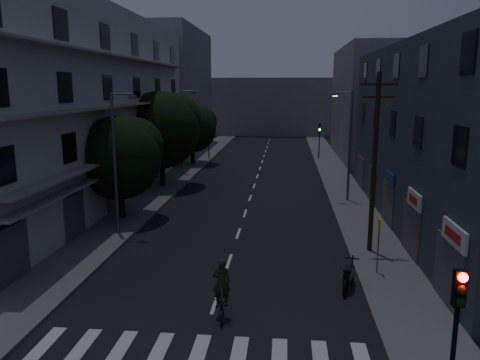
% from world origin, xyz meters
% --- Properties ---
extents(ground, '(160.00, 160.00, 0.00)m').
position_xyz_m(ground, '(0.00, 25.00, 0.00)').
color(ground, black).
rests_on(ground, ground).
extents(sidewalk_left, '(3.00, 90.00, 0.15)m').
position_xyz_m(sidewalk_left, '(-7.50, 25.00, 0.07)').
color(sidewalk_left, '#565659').
rests_on(sidewalk_left, ground).
extents(sidewalk_right, '(3.00, 90.00, 0.15)m').
position_xyz_m(sidewalk_right, '(7.50, 25.00, 0.07)').
color(sidewalk_right, '#565659').
rests_on(sidewalk_right, ground).
extents(crosswalk, '(10.90, 3.00, 0.01)m').
position_xyz_m(crosswalk, '(-0.00, -2.00, 0.00)').
color(crosswalk, beige).
rests_on(crosswalk, ground).
extents(lane_markings, '(0.15, 60.50, 0.01)m').
position_xyz_m(lane_markings, '(0.00, 31.25, 0.01)').
color(lane_markings, beige).
rests_on(lane_markings, ground).
extents(building_left, '(7.00, 36.00, 14.00)m').
position_xyz_m(building_left, '(-11.98, 18.00, 6.99)').
color(building_left, '#B8B8B2').
rests_on(building_left, ground).
extents(building_right, '(6.19, 28.00, 11.00)m').
position_xyz_m(building_right, '(11.99, 14.00, 5.50)').
color(building_right, '#2E333E').
rests_on(building_right, ground).
extents(building_far_left, '(6.00, 20.00, 16.00)m').
position_xyz_m(building_far_left, '(-12.00, 48.00, 8.00)').
color(building_far_left, slate).
rests_on(building_far_left, ground).
extents(building_far_right, '(6.00, 20.00, 13.00)m').
position_xyz_m(building_far_right, '(12.00, 42.00, 6.50)').
color(building_far_right, slate).
rests_on(building_far_right, ground).
extents(building_far_end, '(24.00, 8.00, 10.00)m').
position_xyz_m(building_far_end, '(0.00, 70.00, 5.00)').
color(building_far_end, slate).
rests_on(building_far_end, ground).
extents(tree_near, '(5.31, 5.31, 6.55)m').
position_xyz_m(tree_near, '(-7.73, 13.24, 4.25)').
color(tree_near, black).
rests_on(tree_near, sidewalk_left).
extents(tree_mid, '(6.50, 6.50, 8.00)m').
position_xyz_m(tree_mid, '(-7.72, 23.43, 5.15)').
color(tree_mid, black).
rests_on(tree_mid, sidewalk_left).
extents(tree_far, '(5.24, 5.24, 6.47)m').
position_xyz_m(tree_far, '(-7.49, 35.38, 4.20)').
color(tree_far, black).
rests_on(tree_far, sidewalk_left).
extents(traffic_signal_near, '(0.28, 0.37, 4.10)m').
position_xyz_m(traffic_signal_near, '(6.78, -4.47, 3.10)').
color(traffic_signal_near, black).
rests_on(traffic_signal_near, sidewalk_right).
extents(traffic_signal_far_right, '(0.28, 0.37, 4.10)m').
position_xyz_m(traffic_signal_far_right, '(6.58, 40.27, 3.10)').
color(traffic_signal_far_right, black).
rests_on(traffic_signal_far_right, sidewalk_right).
extents(traffic_signal_far_left, '(0.28, 0.37, 4.10)m').
position_xyz_m(traffic_signal_far_left, '(-6.30, 38.67, 3.10)').
color(traffic_signal_far_left, black).
rests_on(traffic_signal_far_left, sidewalk_left).
extents(street_lamp_left_near, '(1.51, 0.25, 8.00)m').
position_xyz_m(street_lamp_left_near, '(-6.84, 10.18, 4.60)').
color(street_lamp_left_near, '#55595D').
rests_on(street_lamp_left_near, sidewalk_left).
extents(street_lamp_right, '(1.51, 0.25, 8.00)m').
position_xyz_m(street_lamp_right, '(7.21, 19.45, 4.60)').
color(street_lamp_right, '#55595D').
rests_on(street_lamp_right, sidewalk_right).
extents(street_lamp_left_far, '(1.51, 0.25, 8.00)m').
position_xyz_m(street_lamp_left_far, '(-7.21, 29.33, 4.60)').
color(street_lamp_left_far, slate).
rests_on(street_lamp_left_far, sidewalk_left).
extents(utility_pole, '(1.80, 0.24, 9.00)m').
position_xyz_m(utility_pole, '(7.08, 8.41, 4.87)').
color(utility_pole, black).
rests_on(utility_pole, sidewalk_right).
extents(bus_stop_sign, '(0.06, 0.35, 2.52)m').
position_xyz_m(bus_stop_sign, '(6.90, 5.42, 1.89)').
color(bus_stop_sign, '#595B60').
rests_on(bus_stop_sign, sidewalk_right).
extents(motorcycle, '(0.90, 2.02, 1.34)m').
position_xyz_m(motorcycle, '(5.43, 3.78, 0.53)').
color(motorcycle, black).
rests_on(motorcycle, ground).
extents(cyclist, '(0.88, 1.89, 2.31)m').
position_xyz_m(cyclist, '(0.41, 0.83, 0.78)').
color(cyclist, black).
rests_on(cyclist, ground).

